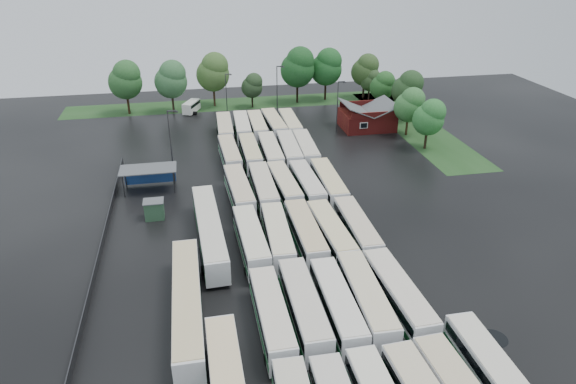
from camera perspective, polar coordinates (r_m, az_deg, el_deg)
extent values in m
plane|color=black|center=(61.54, 0.31, -7.08)|extent=(160.00, 160.00, 0.00)
cube|color=maroon|center=(104.38, 8.74, 7.93)|extent=(10.00, 8.00, 3.40)
cube|color=#4C4F51|center=(102.82, 7.51, 9.25)|extent=(5.07, 8.60, 2.19)
cube|color=#4C4F51|center=(104.47, 10.15, 9.34)|extent=(5.07, 8.60, 2.19)
cube|color=maroon|center=(100.15, 9.57, 8.42)|extent=(9.00, 0.20, 1.20)
cube|color=silver|center=(100.02, 8.42, 7.33)|extent=(1.60, 0.12, 1.20)
cylinder|color=#2D2D30|center=(78.14, -17.82, 0.60)|extent=(0.16, 0.16, 3.40)
cylinder|color=#2D2D30|center=(77.49, -12.55, 1.05)|extent=(0.16, 0.16, 3.40)
cylinder|color=#2D2D30|center=(81.04, -17.62, 1.55)|extent=(0.16, 0.16, 3.40)
cylinder|color=#2D2D30|center=(80.42, -12.54, 2.00)|extent=(0.16, 0.16, 3.40)
cube|color=#4C4F51|center=(78.48, -15.29, 2.50)|extent=(8.20, 4.20, 0.15)
cube|color=navy|center=(80.96, -15.07, 1.80)|extent=(7.60, 0.08, 2.60)
cube|color=#294E32|center=(71.20, -14.63, -1.92)|extent=(2.50, 2.00, 2.50)
cube|color=#4C4F51|center=(70.62, -14.75, -0.99)|extent=(2.70, 2.20, 0.12)
cube|color=#1F441A|center=(120.74, -4.86, 9.79)|extent=(80.00, 10.00, 0.01)
cube|color=#1F441A|center=(108.58, 13.71, 7.26)|extent=(10.00, 50.00, 0.01)
cube|color=#2D2D30|center=(68.27, -19.74, -4.59)|extent=(0.10, 50.00, 1.20)
cylinder|color=black|center=(47.60, 16.37, -19.45)|extent=(2.75, 1.03, 1.03)
cube|color=silver|center=(49.74, -1.84, -13.64)|extent=(2.68, 12.39, 2.84)
cube|color=black|center=(49.38, -1.85, -13.14)|extent=(2.74, 11.90, 0.91)
cube|color=#08531E|center=(50.14, -1.83, -14.19)|extent=(2.73, 12.15, 0.62)
cube|color=beige|center=(48.82, -1.86, -12.32)|extent=(2.57, 12.02, 0.12)
cylinder|color=black|center=(47.78, -1.00, -17.94)|extent=(2.63, 0.99, 0.99)
cylinder|color=black|center=(53.68, -2.52, -12.15)|extent=(2.63, 0.99, 0.99)
cube|color=silver|center=(50.58, 1.76, -12.74)|extent=(2.69, 12.91, 2.96)
cube|color=black|center=(50.21, 1.77, -12.22)|extent=(2.75, 12.39, 0.95)
cube|color=#06581C|center=(50.99, 1.75, -13.31)|extent=(2.74, 12.65, 0.65)
cube|color=beige|center=(49.63, 1.79, -11.36)|extent=(2.58, 12.52, 0.13)
cylinder|color=black|center=(48.52, 2.85, -17.10)|extent=(2.74, 1.03, 1.03)
cylinder|color=black|center=(54.66, 0.78, -11.29)|extent=(2.74, 1.03, 1.03)
cube|color=silver|center=(51.13, 5.48, -12.46)|extent=(2.70, 12.55, 2.87)
cube|color=black|center=(50.77, 5.51, -11.95)|extent=(2.76, 12.05, 0.92)
cube|color=#085920|center=(51.52, 5.45, -13.01)|extent=(2.75, 12.30, 0.63)
cube|color=silver|center=(50.22, 5.55, -11.13)|extent=(2.60, 12.17, 0.13)
cylinder|color=black|center=(49.17, 6.74, -16.60)|extent=(2.66, 1.00, 1.00)
cylinder|color=black|center=(55.04, 4.25, -11.09)|extent=(2.66, 1.00, 1.00)
cube|color=silver|center=(52.11, 8.64, -11.72)|extent=(3.10, 13.06, 2.98)
cube|color=black|center=(51.75, 8.68, -11.20)|extent=(3.15, 12.55, 0.95)
cube|color=#124F23|center=(52.51, 8.59, -12.29)|extent=(3.15, 12.80, 0.65)
cube|color=beige|center=(51.19, 8.75, -10.36)|extent=(2.98, 12.67, 0.13)
cylinder|color=black|center=(50.10, 10.11, -15.89)|extent=(2.76, 1.04, 1.04)
cylinder|color=black|center=(56.11, 7.15, -10.40)|extent=(2.76, 1.04, 1.04)
cube|color=silver|center=(53.18, 12.11, -11.19)|extent=(3.14, 13.02, 2.96)
cube|color=black|center=(52.83, 12.17, -10.68)|extent=(3.19, 12.51, 0.95)
cube|color=#114E23|center=(53.57, 12.05, -11.75)|extent=(3.19, 12.76, 0.65)
cube|color=beige|center=(52.28, 12.27, -9.85)|extent=(3.02, 12.63, 0.13)
cylinder|color=black|center=(51.22, 13.74, -15.21)|extent=(2.75, 1.03, 1.03)
cylinder|color=black|center=(57.09, 10.41, -9.95)|extent=(2.75, 1.03, 1.03)
cube|color=silver|center=(60.89, -4.13, -5.41)|extent=(3.05, 12.75, 2.90)
cube|color=black|center=(60.59, -4.14, -4.94)|extent=(3.10, 12.24, 0.93)
cube|color=#0D4922|center=(61.23, -4.11, -5.92)|extent=(3.10, 12.49, 0.64)
cube|color=#EDE3C3|center=(60.12, -4.17, -4.19)|extent=(2.94, 12.36, 0.13)
cylinder|color=black|center=(58.31, -3.57, -8.67)|extent=(2.69, 1.01, 1.01)
cylinder|color=black|center=(65.10, -4.54, -4.67)|extent=(2.69, 1.01, 1.01)
cube|color=silver|center=(61.49, -1.17, -5.03)|extent=(3.12, 12.61, 2.87)
cube|color=black|center=(61.19, -1.17, -4.57)|extent=(3.16, 12.11, 0.92)
cube|color=#155A27|center=(61.81, -1.16, -5.53)|extent=(3.16, 12.36, 0.63)
cube|color=beige|center=(60.73, -1.18, -3.83)|extent=(3.00, 12.23, 0.13)
cylinder|color=black|center=(58.94, -0.47, -8.20)|extent=(2.66, 1.00, 1.00)
cylinder|color=black|center=(65.62, -1.76, -4.33)|extent=(2.66, 1.00, 1.00)
cube|color=silver|center=(61.98, 1.94, -4.71)|extent=(2.73, 12.85, 2.94)
cube|color=black|center=(61.68, 1.95, -4.24)|extent=(2.79, 12.33, 0.94)
cube|color=#044A1B|center=(62.31, 1.93, -5.23)|extent=(2.78, 12.59, 0.65)
cube|color=beige|center=(61.21, 1.96, -3.49)|extent=(2.62, 12.46, 0.13)
cylinder|color=black|center=(59.39, 2.80, -7.92)|extent=(2.73, 1.03, 1.03)
cylinder|color=black|center=(66.18, 1.14, -4.02)|extent=(2.73, 1.03, 1.03)
cube|color=silver|center=(62.29, 4.79, -4.66)|extent=(3.15, 12.74, 2.90)
cube|color=black|center=(61.99, 4.81, -4.20)|extent=(3.20, 12.23, 0.93)
cube|color=#0E5124|center=(62.61, 4.77, -5.16)|extent=(3.20, 12.49, 0.64)
cube|color=beige|center=(61.54, 4.84, -3.46)|extent=(3.03, 12.35, 0.13)
cylinder|color=black|center=(59.79, 5.77, -7.79)|extent=(2.69, 1.01, 1.01)
cylinder|color=black|center=(66.38, 3.82, -3.99)|extent=(2.69, 1.01, 1.01)
cube|color=silver|center=(63.58, 7.64, -4.15)|extent=(2.75, 12.54, 2.87)
cube|color=black|center=(63.29, 7.67, -3.70)|extent=(2.81, 12.04, 0.92)
cube|color=#035B1E|center=(63.89, 7.61, -4.64)|extent=(2.80, 12.29, 0.63)
cube|color=beige|center=(62.85, 7.72, -2.98)|extent=(2.64, 12.17, 0.13)
cylinder|color=black|center=(61.12, 8.72, -7.16)|extent=(2.66, 1.00, 1.00)
cylinder|color=black|center=(67.57, 6.53, -3.53)|extent=(2.66, 1.00, 1.00)
cube|color=silver|center=(72.65, -5.45, 0.07)|extent=(3.28, 12.96, 2.95)
cube|color=black|center=(72.40, -5.47, 0.49)|extent=(3.32, 12.45, 0.94)
cube|color=#15572A|center=(72.94, -5.43, -0.39)|extent=(3.32, 12.71, 0.65)
cube|color=beige|center=(72.00, -5.51, 1.16)|extent=(3.15, 12.57, 0.13)
cylinder|color=black|center=(69.68, -5.04, -2.47)|extent=(2.73, 1.03, 1.03)
cylinder|color=black|center=(76.99, -5.73, 0.40)|extent=(2.73, 1.03, 1.03)
cube|color=silver|center=(73.15, -2.75, 0.36)|extent=(2.74, 12.89, 2.95)
cube|color=black|center=(72.90, -2.76, 0.78)|extent=(2.80, 12.38, 0.94)
cube|color=#125022|center=(73.43, -2.74, -0.10)|extent=(2.80, 12.63, 0.65)
cube|color=beige|center=(72.50, -2.77, 1.45)|extent=(2.63, 12.50, 0.13)
cylinder|color=black|center=(70.18, -2.22, -2.16)|extent=(2.74, 1.03, 1.03)
cylinder|color=black|center=(77.47, -3.18, 0.67)|extent=(2.74, 1.03, 1.03)
cube|color=silver|center=(73.96, -0.41, 0.62)|extent=(3.14, 12.49, 2.84)
cube|color=black|center=(73.72, -0.41, 1.02)|extent=(3.18, 11.99, 0.91)
cube|color=#0A5B21|center=(74.23, -0.41, 0.19)|extent=(3.18, 12.24, 0.62)
cube|color=beige|center=(73.34, -0.41, 1.66)|extent=(3.02, 12.11, 0.12)
cylinder|color=black|center=(71.12, 0.18, -1.75)|extent=(2.63, 0.99, 0.99)
cylinder|color=black|center=(78.09, -0.94, 0.91)|extent=(2.63, 0.99, 0.99)
cube|color=silver|center=(74.32, 2.11, 0.75)|extent=(2.92, 12.51, 2.85)
cube|color=black|center=(74.08, 2.12, 1.15)|extent=(2.97, 12.01, 0.91)
cube|color=#094C22|center=(74.59, 2.11, 0.31)|extent=(2.96, 12.26, 0.63)
cube|color=beige|center=(73.70, 2.13, 1.78)|extent=(2.81, 12.13, 0.12)
cylinder|color=black|center=(71.49, 2.81, -1.63)|extent=(2.64, 1.00, 1.00)
cylinder|color=black|center=(78.44, 1.45, 1.03)|extent=(2.64, 1.00, 1.00)
cube|color=silver|center=(74.68, 4.51, 0.87)|extent=(2.89, 12.92, 2.95)
cube|color=black|center=(74.43, 4.53, 1.28)|extent=(2.94, 12.40, 0.94)
cube|color=#145B28|center=(74.96, 4.50, 0.42)|extent=(2.94, 12.66, 0.65)
cube|color=beige|center=(74.04, 4.56, 1.94)|extent=(2.77, 12.53, 0.13)
cylinder|color=black|center=(71.79, 5.33, -1.58)|extent=(2.74, 1.03, 1.03)
cylinder|color=black|center=(78.90, 3.70, 1.15)|extent=(2.74, 1.03, 1.03)
cube|color=silver|center=(85.57, -6.50, 4.09)|extent=(2.99, 12.42, 2.83)
cube|color=black|center=(85.36, -6.52, 4.44)|extent=(3.03, 11.93, 0.90)
cube|color=#03471A|center=(85.80, -6.48, 3.71)|extent=(3.03, 12.17, 0.62)
cube|color=beige|center=(85.04, -6.55, 5.01)|extent=(2.87, 12.05, 0.12)
cylinder|color=black|center=(82.49, -6.20, 2.18)|extent=(2.62, 0.99, 0.99)
cylinder|color=black|center=(89.75, -6.68, 4.18)|extent=(2.62, 0.99, 0.99)
cube|color=silver|center=(85.79, -4.20, 4.27)|extent=(2.62, 12.47, 2.86)
cube|color=black|center=(85.58, -4.22, 4.62)|extent=(2.68, 11.97, 0.91)
cube|color=#024816|center=(86.02, -4.19, 3.88)|extent=(2.67, 12.22, 0.63)
cube|color=beige|center=(85.25, -4.24, 5.19)|extent=(2.52, 12.10, 0.12)
cylinder|color=black|center=(82.68, -3.82, 2.34)|extent=(2.65, 1.00, 1.00)
cylinder|color=black|center=(90.00, -4.50, 4.34)|extent=(2.65, 1.00, 1.00)
cube|color=silver|center=(85.73, -1.94, 4.36)|extent=(2.90, 12.99, 2.97)
cube|color=black|center=(85.51, -1.95, 4.73)|extent=(2.96, 12.47, 0.95)
cube|color=#0C5324|center=(85.97, -1.94, 3.96)|extent=(2.95, 12.73, 0.65)
cube|color=beige|center=(85.17, -1.96, 5.32)|extent=(2.79, 12.60, 0.13)
cylinder|color=black|center=(82.53, -1.46, 2.36)|extent=(2.75, 1.04, 1.04)
cylinder|color=black|center=(90.08, -2.35, 4.44)|extent=(2.75, 1.04, 1.04)
cube|color=silver|center=(86.42, 0.13, 4.56)|extent=(3.25, 13.03, 2.96)
cube|color=black|center=(86.21, 0.13, 4.92)|extent=(3.29, 12.52, 0.95)
cube|color=#054818|center=(86.66, 0.13, 4.15)|extent=(3.29, 12.77, 0.65)
cube|color=beige|center=(85.87, 0.14, 5.51)|extent=(3.12, 12.64, 0.13)
cylinder|color=black|center=(83.24, 0.68, 2.58)|extent=(2.75, 1.03, 1.03)
cylinder|color=black|center=(90.75, -0.37, 4.63)|extent=(2.75, 1.03, 1.03)
cube|color=silver|center=(87.13, 1.97, 4.70)|extent=(3.24, 12.83, 2.92)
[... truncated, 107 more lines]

